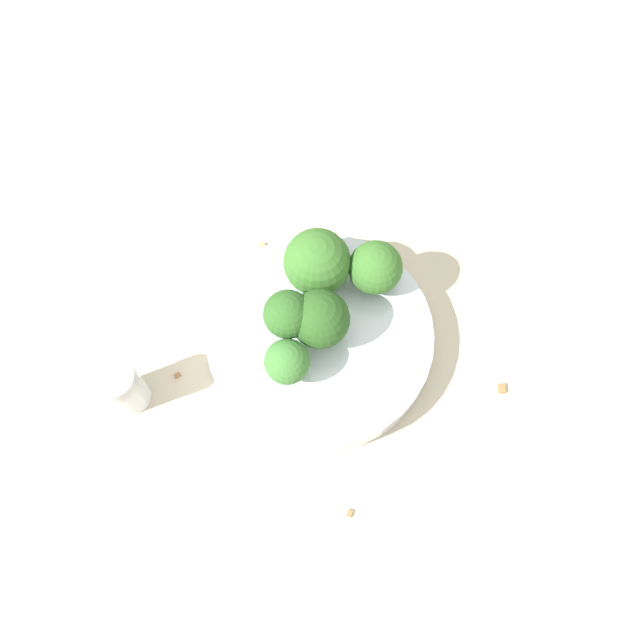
{
  "coord_description": "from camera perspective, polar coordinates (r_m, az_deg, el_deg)",
  "views": [
    {
      "loc": [
        0.18,
        -0.07,
        0.54
      ],
      "look_at": [
        0.0,
        0.0,
        0.06
      ],
      "focal_mm": 35.0,
      "sensor_mm": 36.0,
      "label": 1
    }
  ],
  "objects": [
    {
      "name": "ground_plane",
      "position": [
        0.57,
        -0.0,
        -2.29
      ],
      "size": [
        3.0,
        3.0,
        0.0
      ],
      "primitive_type": "plane",
      "color": "beige"
    },
    {
      "name": "bowl",
      "position": [
        0.56,
        -0.0,
        -1.74
      ],
      "size": [
        0.2,
        0.2,
        0.03
      ],
      "primitive_type": "cylinder",
      "color": "silver",
      "rests_on": "ground_plane"
    },
    {
      "name": "broccoli_floret_0",
      "position": [
        0.54,
        -0.26,
        5.3
      ],
      "size": [
        0.06,
        0.06,
        0.06
      ],
      "color": "#7A9E5B",
      "rests_on": "bowl"
    },
    {
      "name": "broccoli_floret_1",
      "position": [
        0.54,
        5.09,
        4.77
      ],
      "size": [
        0.05,
        0.05,
        0.05
      ],
      "color": "#84AD66",
      "rests_on": "bowl"
    },
    {
      "name": "broccoli_floret_2",
      "position": [
        0.51,
        -3.02,
        -3.85
      ],
      "size": [
        0.04,
        0.04,
        0.05
      ],
      "color": "#84AD66",
      "rests_on": "bowl"
    },
    {
      "name": "broccoli_floret_3",
      "position": [
        0.51,
        -2.95,
        0.45
      ],
      "size": [
        0.04,
        0.04,
        0.06
      ],
      "color": "#84AD66",
      "rests_on": "bowl"
    },
    {
      "name": "broccoli_floret_4",
      "position": [
        0.51,
        0.18,
        0.43
      ],
      "size": [
        0.05,
        0.05,
        0.06
      ],
      "color": "#7A9E5B",
      "rests_on": "bowl"
    },
    {
      "name": "pepper_shaker",
      "position": [
        0.55,
        -17.57,
        -5.88
      ],
      "size": [
        0.03,
        0.03,
        0.06
      ],
      "color": "silver",
      "rests_on": "ground_plane"
    },
    {
      "name": "almond_crumb_0",
      "position": [
        0.57,
        -12.93,
        -4.91
      ],
      "size": [
        0.0,
        0.01,
        0.01
      ],
      "primitive_type": "cube",
      "rotation": [
        0.0,
        0.0,
        1.72
      ],
      "color": "olive",
      "rests_on": "ground_plane"
    },
    {
      "name": "almond_crumb_1",
      "position": [
        0.54,
        2.73,
        -17.24
      ],
      "size": [
        0.01,
        0.01,
        0.01
      ],
      "primitive_type": "cube",
      "rotation": [
        0.0,
        0.0,
        5.55
      ],
      "color": "olive",
      "rests_on": "ground_plane"
    },
    {
      "name": "almond_crumb_2",
      "position": [
        0.61,
        -5.33,
        6.77
      ],
      "size": [
        0.01,
        0.01,
        0.01
      ],
      "primitive_type": "cube",
      "rotation": [
        0.0,
        0.0,
        6.18
      ],
      "color": "tan",
      "rests_on": "ground_plane"
    },
    {
      "name": "almond_crumb_3",
      "position": [
        0.58,
        16.33,
        -5.98
      ],
      "size": [
        0.01,
        0.01,
        0.01
      ],
      "primitive_type": "cube",
      "rotation": [
        0.0,
        0.0,
        5.93
      ],
      "color": "olive",
      "rests_on": "ground_plane"
    }
  ]
}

